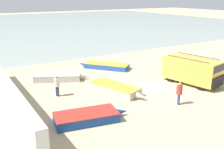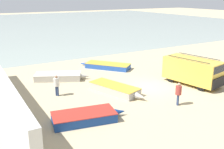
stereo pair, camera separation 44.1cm
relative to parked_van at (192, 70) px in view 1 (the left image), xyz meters
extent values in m
plane|color=tan|center=(-3.50, 1.12, -1.19)|extent=(200.00, 200.00, 0.00)
cube|color=#99A89E|center=(-3.50, 53.12, -1.19)|extent=(120.00, 80.00, 0.01)
cube|color=silver|center=(-14.55, 2.12, 0.10)|extent=(0.50, 16.34, 2.59)
cube|color=gold|center=(-0.01, 0.03, 0.02)|extent=(2.93, 4.97, 1.87)
cube|color=black|center=(0.46, -2.31, -0.49)|extent=(1.87, 0.47, 0.84)
cube|color=#1E232D|center=(0.45, -2.23, 0.58)|extent=(1.78, 0.41, 0.60)
cylinder|color=black|center=(1.16, -1.21, -0.81)|extent=(0.37, 0.79, 0.76)
cylinder|color=black|center=(-0.60, -1.56, -0.81)|extent=(0.37, 0.79, 0.76)
cylinder|color=black|center=(0.59, 1.62, -0.81)|extent=(0.37, 0.79, 0.76)
cylinder|color=black|center=(-1.17, 1.27, -0.81)|extent=(0.37, 0.79, 0.76)
cylinder|color=black|center=(0.78, 0.18, 1.08)|extent=(0.80, 3.76, 0.05)
cylinder|color=black|center=(-0.79, -0.13, 1.08)|extent=(0.80, 3.76, 0.05)
cube|color=navy|center=(-10.72, -1.72, -0.93)|extent=(3.94, 2.34, 0.53)
cone|color=navy|center=(-8.51, -2.14, -0.93)|extent=(0.89, 0.65, 0.50)
cube|color=#B22D23|center=(-10.72, -1.72, -0.73)|extent=(0.48, 1.56, 0.05)
cube|color=#B22D23|center=(-10.72, -1.72, -0.64)|extent=(3.98, 2.36, 0.04)
cube|color=#ADA89E|center=(-6.68, 1.58, -0.91)|extent=(2.69, 4.33, 0.56)
cone|color=#ADA89E|center=(-5.89, -0.78, -0.91)|extent=(0.78, 1.02, 0.53)
cube|color=gold|center=(-6.68, 1.58, -0.70)|extent=(1.36, 0.62, 0.05)
cube|color=gold|center=(-6.68, 1.58, -0.61)|extent=(2.72, 4.37, 0.04)
cube|color=#ADA89E|center=(-9.40, 6.79, -0.92)|extent=(4.25, 3.22, 0.55)
cone|color=#ADA89E|center=(-7.25, 5.71, -0.92)|extent=(1.01, 0.85, 0.52)
cube|color=silver|center=(-9.40, 6.79, -0.71)|extent=(0.85, 1.42, 0.05)
cube|color=silver|center=(-9.40, 6.79, -0.62)|extent=(4.30, 3.25, 0.04)
cube|color=#234CA3|center=(-3.74, 7.82, -0.95)|extent=(4.06, 4.47, 0.49)
cone|color=#234CA3|center=(-5.46, 9.93, -0.95)|extent=(0.98, 1.05, 0.46)
cube|color=gold|center=(-3.74, 7.82, -0.77)|extent=(1.27, 1.09, 0.05)
cube|color=gold|center=(-3.74, 7.82, -0.68)|extent=(4.10, 4.52, 0.04)
cylinder|color=navy|center=(-4.12, -2.64, -0.81)|extent=(0.14, 0.14, 0.77)
cylinder|color=navy|center=(-4.22, -2.77, -0.81)|extent=(0.14, 0.14, 0.77)
cylinder|color=#993833|center=(-4.17, -2.71, -0.12)|extent=(0.42, 0.42, 0.61)
sphere|color=tan|center=(-4.17, -2.71, 0.29)|extent=(0.21, 0.21, 0.21)
cylinder|color=#5B564C|center=(1.66, 3.34, -0.78)|extent=(0.15, 0.15, 0.82)
cylinder|color=#5B564C|center=(1.65, 3.51, -0.78)|extent=(0.15, 0.15, 0.82)
cylinder|color=#424C5B|center=(1.65, 3.42, -0.05)|extent=(0.44, 0.44, 0.65)
sphere|color=tan|center=(1.65, 3.42, 0.39)|extent=(0.22, 0.22, 0.22)
cylinder|color=navy|center=(-10.70, 3.02, -0.80)|extent=(0.14, 0.14, 0.77)
cylinder|color=navy|center=(-10.78, 3.16, -0.80)|extent=(0.14, 0.14, 0.77)
cylinder|color=silver|center=(-10.74, 3.09, -0.11)|extent=(0.42, 0.42, 0.61)
sphere|color=tan|center=(-10.74, 3.09, 0.30)|extent=(0.21, 0.21, 0.21)
camera|label=1|loc=(-16.76, -14.55, 6.06)|focal=42.00mm
camera|label=2|loc=(-16.39, -14.78, 6.06)|focal=42.00mm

